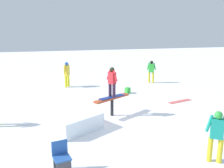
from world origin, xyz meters
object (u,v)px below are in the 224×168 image
(bystander_yellow, at_px, (67,73))
(backpack_on_snow, at_px, (128,90))
(main_rider_on_rail, at_px, (112,82))
(loose_snowboard_coral, at_px, (180,101))
(rail_feature, at_px, (112,100))
(bystander_green, at_px, (151,70))
(bystander_teal, at_px, (217,134))
(folding_chair, at_px, (61,158))

(bystander_yellow, xyz_separation_m, backpack_on_snow, (3.37, -2.46, -0.75))
(main_rider_on_rail, distance_m, bystander_yellow, 6.13)
(bystander_yellow, relative_size, backpack_on_snow, 4.83)
(loose_snowboard_coral, bearing_deg, rail_feature, 0.78)
(bystander_green, xyz_separation_m, loose_snowboard_coral, (-0.22, -4.53, -0.87))
(backpack_on_snow, bearing_deg, bystander_teal, -122.50)
(rail_feature, distance_m, bystander_green, 7.11)
(loose_snowboard_coral, bearing_deg, main_rider_on_rail, 0.78)
(folding_chair, distance_m, backpack_on_snow, 8.51)
(main_rider_on_rail, relative_size, bystander_teal, 0.86)
(bystander_teal, bearing_deg, main_rider_on_rail, -35.01)
(rail_feature, xyz_separation_m, loose_snowboard_coral, (4.00, 1.19, -0.69))
(rail_feature, bearing_deg, bystander_green, 22.36)
(main_rider_on_rail, xyz_separation_m, bystander_teal, (2.01, -4.50, -0.63))
(bystander_yellow, height_order, folding_chair, bystander_yellow)
(main_rider_on_rail, bearing_deg, folding_chair, -148.10)
(rail_feature, distance_m, bystander_yellow, 6.10)
(rail_feature, xyz_separation_m, folding_chair, (-2.39, -3.98, -0.29))
(main_rider_on_rail, xyz_separation_m, bystander_green, (4.22, 5.72, -0.64))
(bystander_teal, relative_size, folding_chair, 1.79)
(folding_chair, bearing_deg, bystander_teal, -19.69)
(bystander_yellow, xyz_separation_m, loose_snowboard_coral, (5.58, -4.70, -0.91))
(rail_feature, xyz_separation_m, backpack_on_snow, (1.79, 3.43, -0.53))
(bystander_teal, distance_m, bystander_green, 10.45)
(rail_feature, bearing_deg, loose_snowboard_coral, -14.71)
(loose_snowboard_coral, relative_size, backpack_on_snow, 4.29)
(bystander_teal, xyz_separation_m, bystander_green, (2.21, 10.22, -0.01))
(bystander_yellow, height_order, backpack_on_snow, bystander_yellow)
(rail_feature, height_order, backpack_on_snow, rail_feature)
(main_rider_on_rail, bearing_deg, loose_snowboard_coral, -10.64)
(folding_chair, bearing_deg, loose_snowboard_coral, 25.95)
(bystander_teal, distance_m, bystander_yellow, 10.99)
(loose_snowboard_coral, bearing_deg, bystander_teal, 54.96)
(bystander_green, height_order, loose_snowboard_coral, bystander_green)
(bystander_teal, height_order, bystander_green, bystander_teal)
(rail_feature, xyz_separation_m, main_rider_on_rail, (0.00, 0.00, 0.82))
(main_rider_on_rail, bearing_deg, bystander_yellow, 77.88)
(bystander_yellow, height_order, loose_snowboard_coral, bystander_yellow)
(rail_feature, distance_m, bystander_teal, 4.93)
(main_rider_on_rail, bearing_deg, bystander_teal, -93.06)
(bystander_teal, bearing_deg, bystander_yellow, -40.02)
(rail_feature, bearing_deg, bystander_yellow, 73.81)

